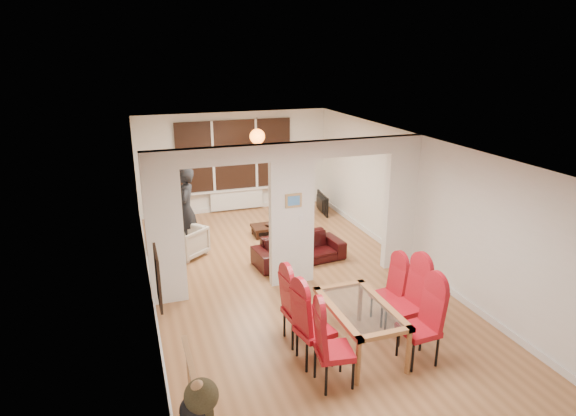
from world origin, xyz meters
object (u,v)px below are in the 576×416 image
dining_chair_rc (387,292)px  person (186,210)px  dining_chair_lc (300,307)px  sofa (299,249)px  dining_table (359,328)px  bowl (269,225)px  coffee_table (274,229)px  dining_chair_rb (406,302)px  armchair (186,242)px  dining_chair_lb (315,325)px  dining_chair_ra (419,324)px  bottle (272,219)px  dining_chair_la (335,346)px  television (319,203)px

dining_chair_rc → person: (-2.54, 3.94, 0.38)m
dining_chair_lc → sofa: dining_chair_lc is taller
dining_table → bowl: 4.69m
person → coffee_table: size_ratio=1.73×
dining_chair_rb → sofa: dining_chair_rb is taller
sofa → armchair: size_ratio=2.61×
dining_chair_lb → dining_chair_rc: (1.45, 0.60, -0.06)m
person → coffee_table: person is taller
dining_chair_ra → person: size_ratio=0.64×
dining_chair_lb → dining_chair_ra: bearing=-30.0°
dining_chair_lb → dining_chair_lc: dining_chair_lb is taller
bowl → dining_chair_lb: bearing=-99.5°
dining_chair_lc → dining_table: bearing=-38.7°
sofa → bottle: (-0.06, 1.63, 0.11)m
bowl → dining_table: bearing=-91.2°
armchair → person: 0.68m
dining_chair_lc → armchair: dining_chair_lc is taller
dining_table → sofa: dining_table is taller
dining_chair_la → dining_chair_rc: bearing=46.9°
armchair → coffee_table: bearing=68.3°
sofa → television: (1.56, 2.71, -0.01)m
dining_chair_rb → person: 5.12m
dining_chair_lc → bowl: (0.81, 4.22, -0.30)m
sofa → television: size_ratio=2.05×
dining_chair_lc → television: size_ratio=1.24×
bottle → television: bearing=33.7°
dining_chair_ra → dining_chair_lb: bearing=157.7°
sofa → dining_chair_la: bearing=-110.2°
dining_chair_ra → television: size_ratio=1.28×
sofa → armchair: armchair is taller
dining_chair_lb → dining_chair_ra: dining_chair_ra is taller
dining_chair_la → coffee_table: size_ratio=1.08×
dining_chair_lb → bottle: size_ratio=4.14×
person → bottle: (1.96, 0.25, -0.52)m
dining_chair_la → dining_chair_lb: bearing=104.8°
dining_chair_lb → person: 4.68m
dining_chair_lc → dining_chair_rc: 1.46m
dining_chair_ra → dining_chair_rb: size_ratio=0.98×
person → bowl: person is taller
dining_chair_la → bottle: dining_chair_la is taller
television → bottle: 1.96m
person → dining_chair_lb: bearing=26.3°
dining_chair_la → armchair: (-1.23, 4.68, -0.24)m
dining_table → sofa: (0.24, 3.11, -0.08)m
armchair → bottle: size_ratio=2.57×
bottle → bowl: size_ratio=1.35×
dining_table → armchair: 4.53m
dining_chair_la → dining_chair_rc: size_ratio=1.10×
dining_chair_lc → dining_chair_ra: dining_chair_ra is taller
dining_table → television: size_ratio=1.65×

